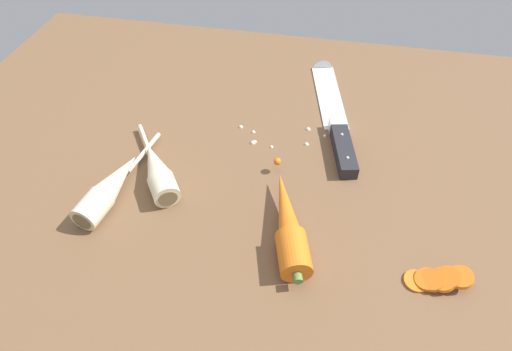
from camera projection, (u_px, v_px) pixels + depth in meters
The scene contains 7 objects.
ground_plane at pixel (258, 182), 69.71cm from camera, with size 120.00×90.00×4.00cm, color brown.
chefs_knife at pixel (332, 107), 79.10cm from camera, with size 10.86×34.60×4.18cm.
whole_carrot at pixel (288, 223), 58.74cm from camera, with size 8.86×21.14×4.20cm.
parsnip_front at pixel (110, 187), 63.51cm from camera, with size 6.09×21.32×4.00cm.
parsnip_mid_left at pixel (157, 171), 65.86cm from camera, with size 12.75×16.97×4.00cm.
carrot_slice_stack at pixel (438, 279), 54.03cm from camera, with size 8.27×3.88×2.76cm.
mince_crumbs at pixel (275, 136), 73.96cm from camera, with size 15.50×6.51×0.89cm.
Camera 1 is at (8.96, -46.69, 48.99)cm, focal length 30.09 mm.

